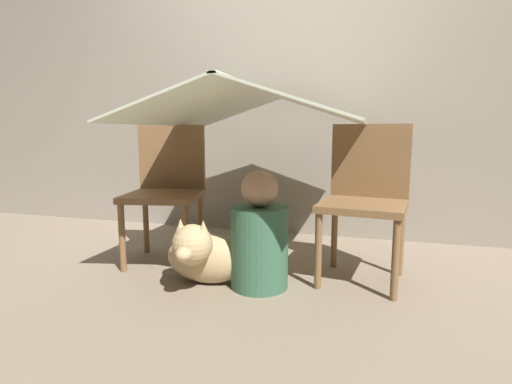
{
  "coord_description": "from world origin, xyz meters",
  "views": [
    {
      "loc": [
        0.61,
        -1.88,
        0.79
      ],
      "look_at": [
        0.0,
        0.24,
        0.46
      ],
      "focal_mm": 28.0,
      "sensor_mm": 36.0,
      "label": 1
    }
  ],
  "objects_px": {
    "chair_right": "(366,194)",
    "chair_left": "(167,186)",
    "dog": "(202,254)",
    "person_front": "(259,239)"
  },
  "relations": [
    {
      "from": "chair_left",
      "to": "person_front",
      "type": "relative_size",
      "value": 1.38
    },
    {
      "from": "chair_left",
      "to": "person_front",
      "type": "xyz_separation_m",
      "value": [
        0.68,
        -0.29,
        -0.21
      ]
    },
    {
      "from": "chair_left",
      "to": "dog",
      "type": "height_order",
      "value": "chair_left"
    },
    {
      "from": "chair_right",
      "to": "dog",
      "type": "distance_m",
      "value": 0.92
    },
    {
      "from": "dog",
      "to": "chair_right",
      "type": "bearing_deg",
      "value": 24.53
    },
    {
      "from": "dog",
      "to": "person_front",
      "type": "bearing_deg",
      "value": 13.81
    },
    {
      "from": "person_front",
      "to": "dog",
      "type": "height_order",
      "value": "person_front"
    },
    {
      "from": "chair_left",
      "to": "person_front",
      "type": "distance_m",
      "value": 0.76
    },
    {
      "from": "chair_left",
      "to": "dog",
      "type": "relative_size",
      "value": 1.91
    },
    {
      "from": "chair_right",
      "to": "chair_left",
      "type": "bearing_deg",
      "value": -172.43
    }
  ]
}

